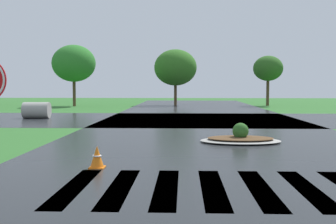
# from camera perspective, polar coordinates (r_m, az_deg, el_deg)

# --- Properties ---
(asphalt_roadway) EXTENTS (11.28, 80.00, 0.01)m
(asphalt_roadway) POSITION_cam_1_polar(r_m,az_deg,el_deg) (13.04, 6.64, -5.04)
(asphalt_roadway) COLOR #232628
(asphalt_roadway) RESTS_ON ground
(asphalt_cross_road) EXTENTS (90.00, 10.16, 0.01)m
(asphalt_cross_road) POSITION_cam_1_polar(r_m,az_deg,el_deg) (23.98, 4.59, -1.01)
(asphalt_cross_road) COLOR #232628
(asphalt_cross_road) RESTS_ON ground
(crosswalk_stripes) EXTENTS (6.75, 3.20, 0.01)m
(crosswalk_stripes) POSITION_cam_1_polar(r_m,az_deg,el_deg) (8.21, 9.37, -10.31)
(crosswalk_stripes) COLOR white
(crosswalk_stripes) RESTS_ON ground
(median_island) EXTENTS (2.79, 1.79, 0.68)m
(median_island) POSITION_cam_1_polar(r_m,az_deg,el_deg) (14.58, 9.95, -3.60)
(median_island) COLOR #9E9B93
(median_island) RESTS_ON ground
(drainage_pipe_stack) EXTENTS (1.57, 1.03, 0.97)m
(drainage_pipe_stack) POSITION_cam_1_polar(r_m,az_deg,el_deg) (25.90, -17.66, 0.24)
(drainage_pipe_stack) COLOR #9E9B93
(drainage_pipe_stack) RESTS_ON ground
(traffic_cone) EXTENTS (0.36, 0.36, 0.54)m
(traffic_cone) POSITION_cam_1_polar(r_m,az_deg,el_deg) (10.11, -9.75, -6.19)
(traffic_cone) COLOR orange
(traffic_cone) RESTS_ON ground
(background_treeline) EXTENTS (40.74, 6.44, 5.72)m
(background_treeline) POSITION_cam_1_polar(r_m,az_deg,el_deg) (39.53, -0.46, 6.21)
(background_treeline) COLOR #4C3823
(background_treeline) RESTS_ON ground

